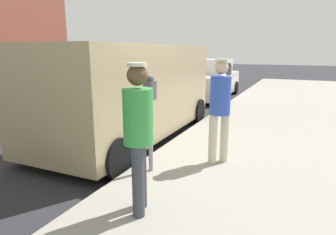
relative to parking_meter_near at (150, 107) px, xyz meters
name	(u,v)px	position (x,y,z in m)	size (l,w,h in m)	color
ground_plane	(116,149)	(-1.35, 0.99, -1.18)	(80.00, 80.00, 0.00)	#2D2D33
sidewalk_slab	(298,175)	(2.15, 0.99, -1.11)	(5.00, 32.00, 0.15)	#9E998E
parking_meter_near	(150,107)	(0.00, 0.00, 0.00)	(0.14, 0.18, 1.52)	gray
parking_meter_far	(228,78)	(0.00, 5.15, 0.00)	(0.14, 0.18, 1.52)	gray
pedestrian_in_blue	(220,104)	(0.88, 0.81, -0.02)	(0.34, 0.34, 1.75)	beige
pedestrian_in_green	(138,130)	(0.45, -1.13, -0.02)	(0.34, 0.34, 1.75)	#383D47
parked_van	(130,89)	(-1.50, 1.84, -0.03)	(2.14, 5.21, 2.15)	tan
parked_sedan_ahead	(208,80)	(-1.66, 8.44, -0.43)	(1.94, 4.40, 1.65)	white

